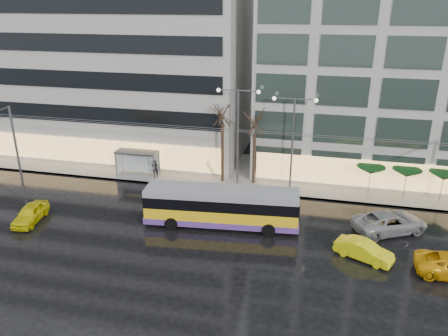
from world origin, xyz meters
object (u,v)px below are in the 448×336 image
(bus_shelter, at_px, (135,157))
(street_lamp_near, at_px, (238,124))
(taxi_a, at_px, (30,214))
(trolleybus, at_px, (221,208))

(bus_shelter, distance_m, street_lamp_near, 11.14)
(street_lamp_near, xyz_separation_m, taxi_a, (-14.59, -11.00, -5.31))
(trolleybus, relative_size, street_lamp_near, 1.34)
(street_lamp_near, bearing_deg, trolleybus, -87.31)
(trolleybus, xyz_separation_m, bus_shelter, (-10.76, 8.00, 0.47))
(street_lamp_near, bearing_deg, bus_shelter, -179.37)
(bus_shelter, bearing_deg, trolleybus, -36.63)
(trolleybus, distance_m, bus_shelter, 13.42)
(taxi_a, bearing_deg, street_lamp_near, 28.78)
(trolleybus, bearing_deg, bus_shelter, 143.37)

